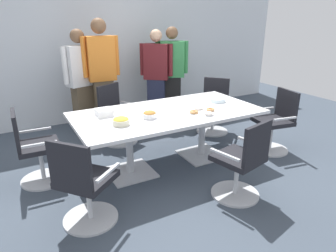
{
  "coord_description": "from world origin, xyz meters",
  "views": [
    {
      "loc": [
        -1.78,
        -3.24,
        1.92
      ],
      "look_at": [
        0.0,
        0.0,
        0.55
      ],
      "focal_mm": 32.13,
      "sensor_mm": 36.0,
      "label": 1
    }
  ],
  "objects_px": {
    "snack_bowl_chips_yellow": "(121,121)",
    "office_chair_0": "(242,164)",
    "snack_bowl_pretzels": "(150,115)",
    "donut_platter": "(203,112)",
    "office_chair_4": "(35,151)",
    "office_chair_5": "(84,187)",
    "plate_stack": "(218,100)",
    "conference_table": "(168,121)",
    "person_standing_2": "(156,75)",
    "office_chair_2": "(214,109)",
    "person_standing_3": "(172,73)",
    "napkin_pile": "(104,112)",
    "person_standing_0": "(82,81)",
    "person_standing_1": "(102,75)",
    "office_chair_3": "(117,117)",
    "office_chair_1": "(275,124)"
  },
  "relations": [
    {
      "from": "person_standing_0",
      "to": "person_standing_1",
      "type": "distance_m",
      "value": 0.35
    },
    {
      "from": "conference_table",
      "to": "person_standing_0",
      "type": "height_order",
      "value": "person_standing_0"
    },
    {
      "from": "office_chair_2",
      "to": "office_chair_5",
      "type": "relative_size",
      "value": 1.0
    },
    {
      "from": "person_standing_3",
      "to": "office_chair_1",
      "type": "bearing_deg",
      "value": 128.97
    },
    {
      "from": "person_standing_3",
      "to": "plate_stack",
      "type": "bearing_deg",
      "value": 106.81
    },
    {
      "from": "conference_table",
      "to": "office_chair_0",
      "type": "height_order",
      "value": "office_chair_0"
    },
    {
      "from": "office_chair_4",
      "to": "plate_stack",
      "type": "bearing_deg",
      "value": 84.66
    },
    {
      "from": "office_chair_4",
      "to": "plate_stack",
      "type": "distance_m",
      "value": 2.5
    },
    {
      "from": "office_chair_2",
      "to": "snack_bowl_pretzels",
      "type": "relative_size",
      "value": 5.3
    },
    {
      "from": "person_standing_2",
      "to": "donut_platter",
      "type": "distance_m",
      "value": 2.01
    },
    {
      "from": "napkin_pile",
      "to": "plate_stack",
      "type": "bearing_deg",
      "value": -5.89
    },
    {
      "from": "office_chair_2",
      "to": "snack_bowl_chips_yellow",
      "type": "relative_size",
      "value": 4.7
    },
    {
      "from": "conference_table",
      "to": "snack_bowl_chips_yellow",
      "type": "distance_m",
      "value": 0.75
    },
    {
      "from": "person_standing_3",
      "to": "napkin_pile",
      "type": "height_order",
      "value": "person_standing_3"
    },
    {
      "from": "conference_table",
      "to": "office_chair_0",
      "type": "distance_m",
      "value": 1.15
    },
    {
      "from": "office_chair_3",
      "to": "donut_platter",
      "type": "xyz_separation_m",
      "value": [
        0.69,
        -1.34,
        0.36
      ]
    },
    {
      "from": "person_standing_0",
      "to": "person_standing_3",
      "type": "height_order",
      "value": "person_standing_3"
    },
    {
      "from": "office_chair_2",
      "to": "person_standing_3",
      "type": "relative_size",
      "value": 0.53
    },
    {
      "from": "plate_stack",
      "to": "snack_bowl_pretzels",
      "type": "bearing_deg",
      "value": -171.17
    },
    {
      "from": "conference_table",
      "to": "person_standing_1",
      "type": "xyz_separation_m",
      "value": [
        -0.35,
        1.62,
        0.37
      ]
    },
    {
      "from": "person_standing_2",
      "to": "snack_bowl_pretzels",
      "type": "height_order",
      "value": "person_standing_2"
    },
    {
      "from": "conference_table",
      "to": "office_chair_5",
      "type": "xyz_separation_m",
      "value": [
        -1.29,
        -0.72,
        -0.22
      ]
    },
    {
      "from": "person_standing_0",
      "to": "napkin_pile",
      "type": "relative_size",
      "value": 8.79
    },
    {
      "from": "snack_bowl_pretzels",
      "to": "donut_platter",
      "type": "relative_size",
      "value": 0.49
    },
    {
      "from": "office_chair_2",
      "to": "person_standing_2",
      "type": "bearing_deg",
      "value": -11.52
    },
    {
      "from": "plate_stack",
      "to": "office_chair_2",
      "type": "bearing_deg",
      "value": 55.94
    },
    {
      "from": "office_chair_3",
      "to": "office_chair_5",
      "type": "distance_m",
      "value": 2.04
    },
    {
      "from": "snack_bowl_chips_yellow",
      "to": "office_chair_0",
      "type": "bearing_deg",
      "value": -41.33
    },
    {
      "from": "person_standing_0",
      "to": "plate_stack",
      "type": "relative_size",
      "value": 7.92
    },
    {
      "from": "conference_table",
      "to": "office_chair_1",
      "type": "xyz_separation_m",
      "value": [
        1.61,
        -0.36,
        -0.22
      ]
    },
    {
      "from": "snack_bowl_pretzels",
      "to": "snack_bowl_chips_yellow",
      "type": "relative_size",
      "value": 0.89
    },
    {
      "from": "office_chair_1",
      "to": "person_standing_3",
      "type": "distance_m",
      "value": 2.17
    },
    {
      "from": "office_chair_4",
      "to": "office_chair_5",
      "type": "height_order",
      "value": "same"
    },
    {
      "from": "conference_table",
      "to": "person_standing_2",
      "type": "distance_m",
      "value": 1.86
    },
    {
      "from": "snack_bowl_chips_yellow",
      "to": "napkin_pile",
      "type": "relative_size",
      "value": 0.99
    },
    {
      "from": "office_chair_5",
      "to": "napkin_pile",
      "type": "xyz_separation_m",
      "value": [
        0.52,
        0.94,
        0.39
      ]
    },
    {
      "from": "office_chair_0",
      "to": "office_chair_4",
      "type": "relative_size",
      "value": 1.0
    },
    {
      "from": "office_chair_5",
      "to": "person_standing_1",
      "type": "height_order",
      "value": "person_standing_1"
    },
    {
      "from": "donut_platter",
      "to": "office_chair_0",
      "type": "bearing_deg",
      "value": -93.04
    },
    {
      "from": "office_chair_4",
      "to": "office_chair_5",
      "type": "relative_size",
      "value": 1.0
    },
    {
      "from": "office_chair_2",
      "to": "napkin_pile",
      "type": "relative_size",
      "value": 4.65
    },
    {
      "from": "conference_table",
      "to": "office_chair_4",
      "type": "distance_m",
      "value": 1.66
    },
    {
      "from": "napkin_pile",
      "to": "person_standing_2",
      "type": "bearing_deg",
      "value": 45.39
    },
    {
      "from": "office_chair_4",
      "to": "plate_stack",
      "type": "relative_size",
      "value": 4.19
    },
    {
      "from": "office_chair_0",
      "to": "plate_stack",
      "type": "bearing_deg",
      "value": 51.91
    },
    {
      "from": "office_chair_1",
      "to": "donut_platter",
      "type": "height_order",
      "value": "office_chair_1"
    },
    {
      "from": "snack_bowl_pretzels",
      "to": "donut_platter",
      "type": "xyz_separation_m",
      "value": [
        0.68,
        -0.14,
        -0.03
      ]
    },
    {
      "from": "person_standing_1",
      "to": "snack_bowl_pretzels",
      "type": "distance_m",
      "value": 1.76
    },
    {
      "from": "person_standing_3",
      "to": "napkin_pile",
      "type": "xyz_separation_m",
      "value": [
        -1.76,
        -1.44,
        -0.11
      ]
    },
    {
      "from": "person_standing_2",
      "to": "person_standing_3",
      "type": "distance_m",
      "value": 0.3
    }
  ]
}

